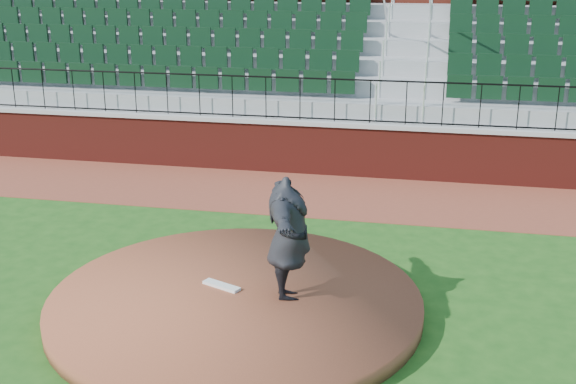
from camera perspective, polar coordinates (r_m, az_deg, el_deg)
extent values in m
plane|color=#1F4E16|center=(11.41, -1.52, -8.53)|extent=(90.00, 90.00, 0.00)
cube|color=brown|center=(16.33, 2.73, -0.15)|extent=(34.00, 3.20, 0.01)
cube|color=maroon|center=(17.68, 3.57, 3.28)|extent=(34.00, 0.35, 1.20)
cube|color=#B7B7B7|center=(17.52, 3.61, 5.33)|extent=(34.00, 0.45, 0.10)
cube|color=maroon|center=(22.70, 5.69, 12.05)|extent=(34.00, 0.50, 5.50)
cylinder|color=brown|center=(11.14, -4.09, -8.54)|extent=(5.56, 5.56, 0.25)
cube|color=white|center=(11.35, -5.18, -7.24)|extent=(0.64, 0.39, 0.04)
imported|color=black|center=(10.62, 0.04, -3.61)|extent=(1.16, 2.38, 1.87)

